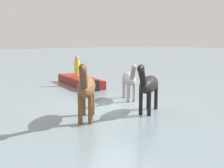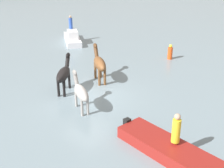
{
  "view_description": "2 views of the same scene",
  "coord_description": "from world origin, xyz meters",
  "px_view_note": "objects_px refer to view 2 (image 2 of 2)",
  "views": [
    {
      "loc": [
        7.33,
        9.64,
        2.76
      ],
      "look_at": [
        -0.0,
        -0.29,
        0.95
      ],
      "focal_mm": 48.61,
      "sensor_mm": 36.0,
      "label": 1
    },
    {
      "loc": [
        -10.44,
        -10.29,
        6.91
      ],
      "look_at": [
        0.87,
        -1.0,
        0.64
      ],
      "focal_mm": 46.57,
      "sensor_mm": 36.0,
      "label": 2
    }
  ],
  "objects_px": {
    "boat_skiff_near": "(72,39)",
    "person_boatman_standing": "(71,23)",
    "person_helmsman_aft": "(176,129)",
    "horse_dark_mare": "(81,92)",
    "horse_dun_straggler": "(64,74)",
    "horse_lead": "(99,63)",
    "boat_motor_center": "(171,152)",
    "buoy_channel_marker": "(170,53)"
  },
  "relations": [
    {
      "from": "person_boatman_standing",
      "to": "buoy_channel_marker",
      "type": "height_order",
      "value": "person_boatman_standing"
    },
    {
      "from": "horse_dun_straggler",
      "to": "boat_skiff_near",
      "type": "relative_size",
      "value": 0.54
    },
    {
      "from": "boat_skiff_near",
      "to": "person_helmsman_aft",
      "type": "height_order",
      "value": "person_helmsman_aft"
    },
    {
      "from": "horse_lead",
      "to": "boat_motor_center",
      "type": "height_order",
      "value": "horse_lead"
    },
    {
      "from": "horse_dun_straggler",
      "to": "person_boatman_standing",
      "type": "height_order",
      "value": "person_boatman_standing"
    },
    {
      "from": "boat_motor_center",
      "to": "buoy_channel_marker",
      "type": "relative_size",
      "value": 4.33
    },
    {
      "from": "boat_motor_center",
      "to": "person_helmsman_aft",
      "type": "height_order",
      "value": "person_helmsman_aft"
    },
    {
      "from": "horse_dark_mare",
      "to": "boat_skiff_near",
      "type": "xyz_separation_m",
      "value": [
        8.68,
        9.8,
        -0.65
      ]
    },
    {
      "from": "person_boatman_standing",
      "to": "horse_lead",
      "type": "bearing_deg",
      "value": -123.14
    },
    {
      "from": "horse_lead",
      "to": "buoy_channel_marker",
      "type": "relative_size",
      "value": 2.08
    },
    {
      "from": "boat_motor_center",
      "to": "buoy_channel_marker",
      "type": "bearing_deg",
      "value": 128.55
    },
    {
      "from": "boat_motor_center",
      "to": "boat_skiff_near",
      "type": "distance_m",
      "value": 17.66
    },
    {
      "from": "horse_dun_straggler",
      "to": "person_boatman_standing",
      "type": "bearing_deg",
      "value": 11.53
    },
    {
      "from": "horse_dark_mare",
      "to": "person_helmsman_aft",
      "type": "distance_m",
      "value": 5.34
    },
    {
      "from": "horse_dun_straggler",
      "to": "boat_motor_center",
      "type": "distance_m",
      "value": 7.78
    },
    {
      "from": "horse_lead",
      "to": "person_boatman_standing",
      "type": "xyz_separation_m",
      "value": [
        5.38,
        8.23,
        0.6
      ]
    },
    {
      "from": "person_helmsman_aft",
      "to": "horse_lead",
      "type": "bearing_deg",
      "value": 62.32
    },
    {
      "from": "horse_dark_mare",
      "to": "person_boatman_standing",
      "type": "distance_m",
      "value": 13.39
    },
    {
      "from": "person_helmsman_aft",
      "to": "person_boatman_standing",
      "type": "bearing_deg",
      "value": 59.32
    },
    {
      "from": "horse_lead",
      "to": "horse_dun_straggler",
      "type": "bearing_deg",
      "value": 115.29
    },
    {
      "from": "horse_dark_mare",
      "to": "person_boatman_standing",
      "type": "height_order",
      "value": "person_boatman_standing"
    },
    {
      "from": "horse_dun_straggler",
      "to": "person_helmsman_aft",
      "type": "height_order",
      "value": "horse_dun_straggler"
    },
    {
      "from": "horse_dun_straggler",
      "to": "boat_motor_center",
      "type": "xyz_separation_m",
      "value": [
        -1.48,
        -7.59,
        -0.89
      ]
    },
    {
      "from": "person_boatman_standing",
      "to": "horse_dun_straggler",
      "type": "bearing_deg",
      "value": -135.29
    },
    {
      "from": "boat_skiff_near",
      "to": "person_boatman_standing",
      "type": "xyz_separation_m",
      "value": [
        0.12,
        0.26,
        1.42
      ]
    },
    {
      "from": "horse_dun_straggler",
      "to": "boat_skiff_near",
      "type": "bearing_deg",
      "value": 11.01
    },
    {
      "from": "horse_dark_mare",
      "to": "horse_dun_straggler",
      "type": "distance_m",
      "value": 2.51
    },
    {
      "from": "horse_dark_mare",
      "to": "boat_motor_center",
      "type": "height_order",
      "value": "horse_dark_mare"
    },
    {
      "from": "horse_dun_straggler",
      "to": "boat_motor_center",
      "type": "height_order",
      "value": "horse_dun_straggler"
    },
    {
      "from": "horse_dark_mare",
      "to": "person_helmsman_aft",
      "type": "height_order",
      "value": "person_helmsman_aft"
    },
    {
      "from": "boat_motor_center",
      "to": "person_helmsman_aft",
      "type": "xyz_separation_m",
      "value": [
        0.18,
        -0.05,
        0.97
      ]
    },
    {
      "from": "buoy_channel_marker",
      "to": "person_boatman_standing",
      "type": "bearing_deg",
      "value": 97.13
    },
    {
      "from": "horse_lead",
      "to": "buoy_channel_marker",
      "type": "bearing_deg",
      "value": -64.43
    },
    {
      "from": "horse_lead",
      "to": "horse_dun_straggler",
      "type": "distance_m",
      "value": 2.5
    },
    {
      "from": "horse_dark_mare",
      "to": "horse_lead",
      "type": "height_order",
      "value": "horse_lead"
    },
    {
      "from": "horse_dark_mare",
      "to": "person_helmsman_aft",
      "type": "xyz_separation_m",
      "value": [
        -0.33,
        -5.33,
        0.18
      ]
    },
    {
      "from": "boat_skiff_near",
      "to": "horse_lead",
      "type": "bearing_deg",
      "value": 4.62
    },
    {
      "from": "boat_skiff_near",
      "to": "person_boatman_standing",
      "type": "relative_size",
      "value": 3.57
    },
    {
      "from": "boat_motor_center",
      "to": "person_boatman_standing",
      "type": "distance_m",
      "value": 18.02
    },
    {
      "from": "person_helmsman_aft",
      "to": "horse_dark_mare",
      "type": "bearing_deg",
      "value": 86.45
    },
    {
      "from": "horse_lead",
      "to": "person_helmsman_aft",
      "type": "relative_size",
      "value": 1.99
    },
    {
      "from": "boat_skiff_near",
      "to": "buoy_channel_marker",
      "type": "distance_m",
      "value": 9.32
    }
  ]
}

